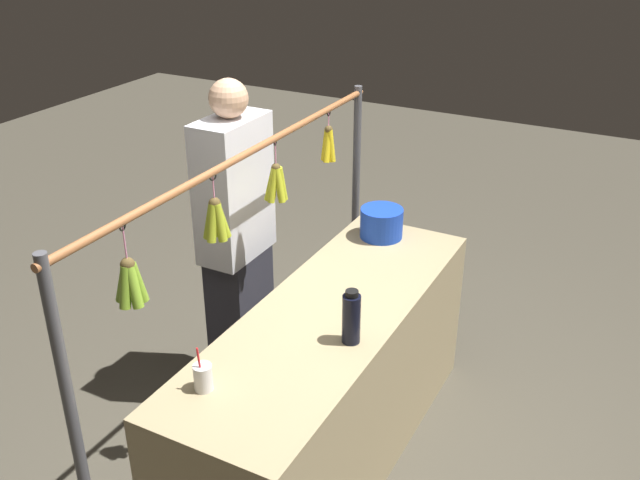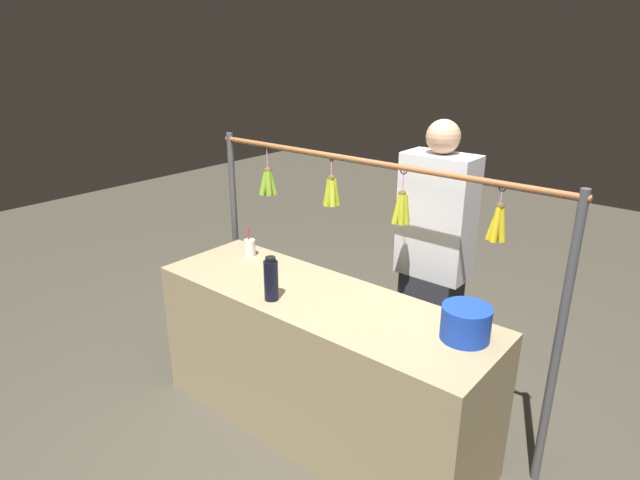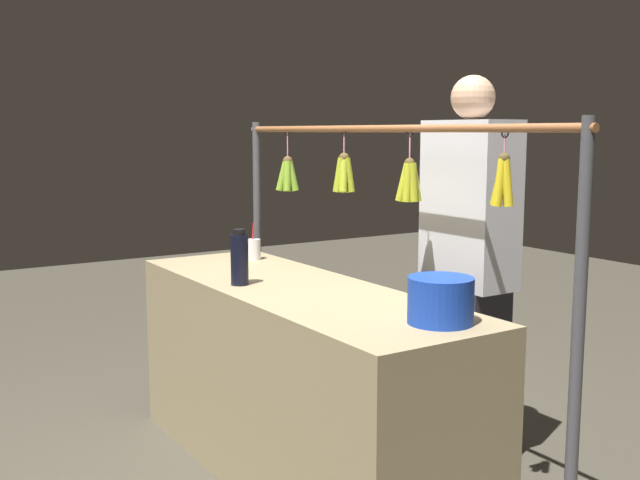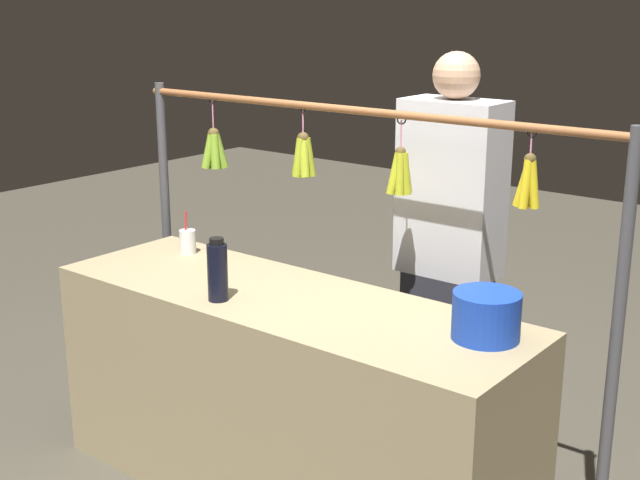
% 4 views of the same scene
% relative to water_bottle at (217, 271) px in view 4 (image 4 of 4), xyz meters
% --- Properties ---
extents(market_counter, '(1.99, 0.64, 0.85)m').
position_rel_water_bottle_xyz_m(market_counter, '(-0.17, -0.19, -0.54)').
color(market_counter, tan).
rests_on(market_counter, ground).
extents(display_rack, '(2.33, 0.13, 1.56)m').
position_rel_water_bottle_xyz_m(display_rack, '(-0.13, -0.60, 0.14)').
color(display_rack, '#4C4C51').
rests_on(display_rack, ground).
extents(water_bottle, '(0.08, 0.08, 0.24)m').
position_rel_water_bottle_xyz_m(water_bottle, '(0.00, 0.00, 0.00)').
color(water_bottle, black).
rests_on(water_bottle, market_counter).
extents(blue_bucket, '(0.23, 0.23, 0.16)m').
position_rel_water_bottle_xyz_m(blue_bucket, '(-0.97, -0.29, -0.03)').
color(blue_bucket, '#193FBB').
rests_on(blue_bucket, market_counter).
extents(drink_cup, '(0.07, 0.07, 0.19)m').
position_rel_water_bottle_xyz_m(drink_cup, '(0.54, -0.35, -0.06)').
color(drink_cup, silver).
rests_on(drink_cup, market_counter).
extents(vendor_person, '(0.42, 0.23, 1.75)m').
position_rel_water_bottle_xyz_m(vendor_person, '(-0.48, -0.89, -0.10)').
color(vendor_person, '#2D2D38').
rests_on(vendor_person, ground).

